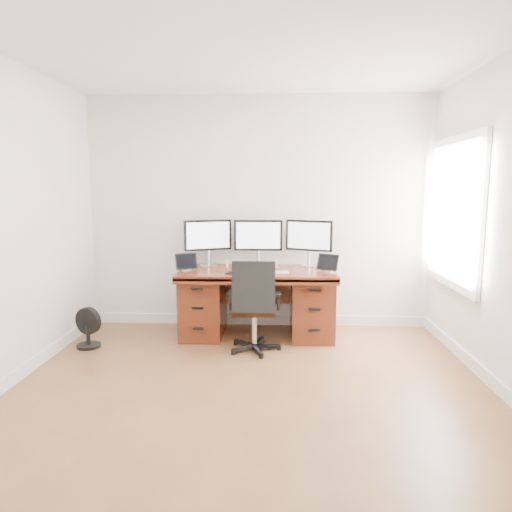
{
  "coord_description": "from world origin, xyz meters",
  "views": [
    {
      "loc": [
        0.2,
        -3.12,
        1.63
      ],
      "look_at": [
        0.0,
        1.5,
        0.95
      ],
      "focal_mm": 32.0,
      "sensor_mm": 36.0,
      "label": 1
    }
  ],
  "objects_px": {
    "floor_fan": "(88,328)",
    "keyboard": "(257,273)",
    "office_chair": "(254,322)",
    "desk": "(257,300)",
    "monitor_center": "(258,237)"
  },
  "relations": [
    {
      "from": "floor_fan",
      "to": "keyboard",
      "type": "height_order",
      "value": "keyboard"
    },
    {
      "from": "floor_fan",
      "to": "keyboard",
      "type": "xyz_separation_m",
      "value": [
        1.74,
        0.25,
        0.55
      ]
    },
    {
      "from": "office_chair",
      "to": "floor_fan",
      "type": "bearing_deg",
      "value": 177.92
    },
    {
      "from": "desk",
      "to": "floor_fan",
      "type": "height_order",
      "value": "desk"
    },
    {
      "from": "office_chair",
      "to": "keyboard",
      "type": "distance_m",
      "value": 0.54
    },
    {
      "from": "office_chair",
      "to": "keyboard",
      "type": "xyz_separation_m",
      "value": [
        0.02,
        0.3,
        0.45
      ]
    },
    {
      "from": "desk",
      "to": "keyboard",
      "type": "bearing_deg",
      "value": -88.6
    },
    {
      "from": "office_chair",
      "to": "monitor_center",
      "type": "relative_size",
      "value": 1.72
    },
    {
      "from": "desk",
      "to": "keyboard",
      "type": "distance_m",
      "value": 0.42
    },
    {
      "from": "floor_fan",
      "to": "monitor_center",
      "type": "height_order",
      "value": "monitor_center"
    },
    {
      "from": "desk",
      "to": "monitor_center",
      "type": "bearing_deg",
      "value": 90.0
    },
    {
      "from": "desk",
      "to": "office_chair",
      "type": "relative_size",
      "value": 1.79
    },
    {
      "from": "floor_fan",
      "to": "monitor_center",
      "type": "relative_size",
      "value": 0.76
    },
    {
      "from": "keyboard",
      "to": "monitor_center",
      "type": "bearing_deg",
      "value": 68.52
    },
    {
      "from": "desk",
      "to": "office_chair",
      "type": "distance_m",
      "value": 0.53
    }
  ]
}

